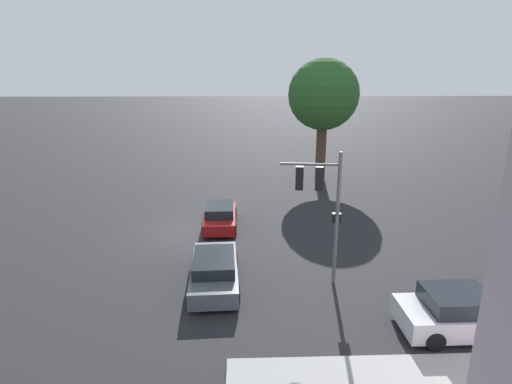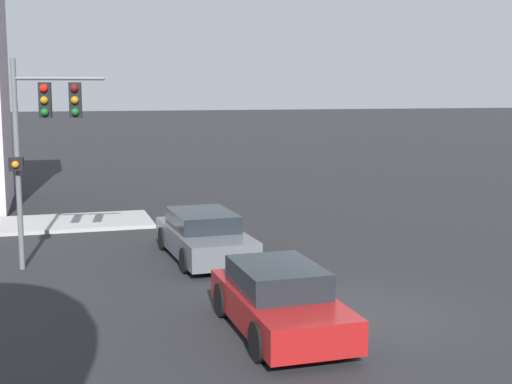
% 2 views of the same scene
% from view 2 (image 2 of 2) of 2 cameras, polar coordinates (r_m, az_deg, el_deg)
% --- Properties ---
extents(ground_plane, '(300.00, 300.00, 0.00)m').
position_cam_2_polar(ground_plane, '(15.20, 8.32, -9.79)').
color(ground_plane, black).
extents(traffic_signal, '(0.56, 2.46, 5.46)m').
position_cam_2_polar(traffic_signal, '(19.11, -16.61, 5.28)').
color(traffic_signal, '#515456').
rests_on(traffic_signal, ground_plane).
extents(crossing_car_0, '(4.19, 1.89, 1.32)m').
position_cam_2_polar(crossing_car_0, '(13.93, 1.87, -8.66)').
color(crossing_car_0, maroon).
rests_on(crossing_car_0, ground_plane).
extents(crossing_car_1, '(4.69, 2.10, 1.30)m').
position_cam_2_polar(crossing_car_1, '(19.96, -4.19, -3.52)').
color(crossing_car_1, '#4C5156').
rests_on(crossing_car_1, ground_plane).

